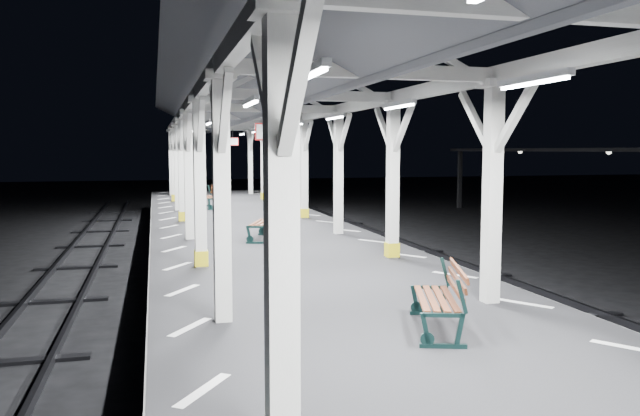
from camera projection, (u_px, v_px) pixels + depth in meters
name	position (u px, v px, depth m)	size (l,w,h in m)	color
ground	(327.00, 339.00, 10.92)	(120.00, 120.00, 0.00)	black
platform	(327.00, 311.00, 10.87)	(6.00, 50.00, 1.00)	black
hazard_stripes_left	(183.00, 290.00, 10.20)	(1.00, 48.00, 0.01)	silver
hazard_stripes_right	(455.00, 275.00, 11.45)	(1.00, 48.00, 0.01)	silver
track_left	(15.00, 359.00, 9.63)	(2.20, 60.00, 0.16)	#2D2D33
track_right	(572.00, 315.00, 12.19)	(2.20, 60.00, 0.16)	#2D2D33
canopy	(327.00, 75.00, 10.48)	(5.40, 49.00, 4.65)	silver
bench_near	(443.00, 297.00, 7.91)	(1.02, 1.62, 0.83)	black
bench_mid	(267.00, 221.00, 15.97)	(1.11, 1.71, 0.87)	black
bench_far	(212.00, 196.00, 24.62)	(0.89, 1.72, 0.89)	black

